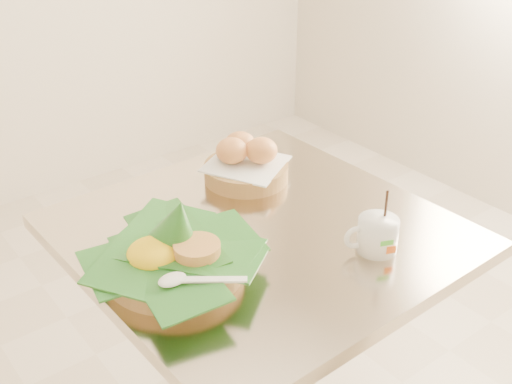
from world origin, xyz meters
TOP-DOWN VIEW (x-y plane):
  - cafe_table at (0.14, 0.01)m, footprint 0.71×0.71m
  - rice_basket at (-0.07, -0.01)m, footprint 0.31×0.32m
  - bread_basket at (0.25, 0.20)m, footprint 0.22×0.22m
  - coffee_mug at (0.26, -0.18)m, footprint 0.10×0.08m

SIDE VIEW (x-z plane):
  - cafe_table at x=0.14m, z-range 0.15..0.90m
  - coffee_mug at x=0.26m, z-range 0.72..0.85m
  - bread_basket at x=0.25m, z-range 0.74..0.84m
  - rice_basket at x=-0.07m, z-range 0.71..0.87m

